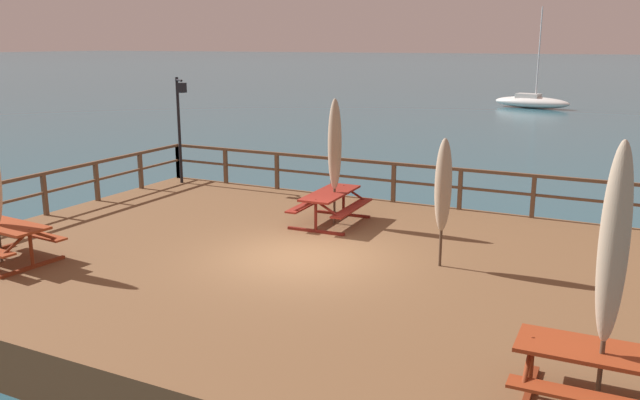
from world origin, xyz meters
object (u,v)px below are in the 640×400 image
at_px(patio_umbrella_tall_mid_left, 335,145).
at_px(picnic_table_mid_left, 594,366).
at_px(patio_umbrella_short_mid, 614,246).
at_px(lamp_post_hooked, 180,114).
at_px(picnic_table_mid_centre, 330,201).
at_px(patio_umbrella_short_back, 443,186).
at_px(sailboat_distant, 531,102).
at_px(picnic_table_back_right, 4,234).

bearing_deg(patio_umbrella_tall_mid_left, picnic_table_mid_left, -44.14).
relative_size(patio_umbrella_short_mid, lamp_post_hooked, 1.01).
xyz_separation_m(picnic_table_mid_centre, patio_umbrella_short_back, (3.22, -1.79, 1.02)).
xyz_separation_m(patio_umbrella_short_back, sailboat_distant, (-5.24, 42.53, -1.95)).
bearing_deg(patio_umbrella_short_mid, picnic_table_back_right, 176.46).
xyz_separation_m(lamp_post_hooked, sailboat_distant, (3.94, 38.70, -2.48)).
height_order(picnic_table_mid_centre, picnic_table_back_right, same).
height_order(picnic_table_back_right, patio_umbrella_tall_mid_left, patio_umbrella_tall_mid_left).
distance_m(picnic_table_mid_left, patio_umbrella_tall_mid_left, 8.74).
xyz_separation_m(picnic_table_back_right, sailboat_distant, (2.46, 46.10, -0.93)).
height_order(picnic_table_mid_centre, patio_umbrella_tall_mid_left, patio_umbrella_tall_mid_left).
height_order(picnic_table_mid_centre, sailboat_distant, sailboat_distant).
bearing_deg(lamp_post_hooked, patio_umbrella_short_back, -22.66).
distance_m(picnic_table_mid_centre, sailboat_distant, 40.80).
xyz_separation_m(picnic_table_mid_left, lamp_post_hooked, (-12.25, 8.00, 1.56)).
xyz_separation_m(picnic_table_mid_centre, patio_umbrella_short_mid, (6.36, -6.03, 1.48)).
relative_size(picnic_table_back_right, sailboat_distant, 0.27).
height_order(picnic_table_back_right, patio_umbrella_short_mid, patio_umbrella_short_mid).
relative_size(patio_umbrella_short_mid, sailboat_distant, 0.42).
bearing_deg(patio_umbrella_short_back, picnic_table_mid_centre, 150.89).
distance_m(patio_umbrella_tall_mid_left, sailboat_distant, 40.79).
distance_m(patio_umbrella_tall_mid_left, patio_umbrella_short_back, 3.66).
xyz_separation_m(picnic_table_mid_left, sailboat_distant, (-8.30, 46.70, -0.92)).
distance_m(patio_umbrella_short_mid, patio_umbrella_short_back, 5.30).
height_order(picnic_table_mid_left, patio_umbrella_short_mid, patio_umbrella_short_mid).
relative_size(picnic_table_mid_left, patio_umbrella_short_mid, 0.55).
relative_size(patio_umbrella_short_mid, patio_umbrella_tall_mid_left, 1.09).
xyz_separation_m(picnic_table_mid_left, picnic_table_back_right, (-10.77, 0.59, 0.01)).
bearing_deg(picnic_table_mid_left, picnic_table_mid_centre, 136.52).
bearing_deg(patio_umbrella_short_back, picnic_table_mid_left, -53.68).
bearing_deg(lamp_post_hooked, picnic_table_back_right, -78.70).
bearing_deg(patio_umbrella_tall_mid_left, lamp_post_hooked, 161.86).
distance_m(picnic_table_mid_centre, lamp_post_hooked, 6.49).
relative_size(picnic_table_mid_left, picnic_table_back_right, 0.86).
distance_m(patio_umbrella_tall_mid_left, lamp_post_hooked, 6.36).
relative_size(picnic_table_mid_left, lamp_post_hooked, 0.56).
bearing_deg(patio_umbrella_tall_mid_left, patio_umbrella_short_back, -30.56).
bearing_deg(patio_umbrella_short_mid, picnic_table_mid_centre, 136.49).
distance_m(picnic_table_mid_centre, picnic_table_back_right, 6.99).
height_order(picnic_table_mid_left, patio_umbrella_tall_mid_left, patio_umbrella_tall_mid_left).
distance_m(patio_umbrella_short_mid, sailboat_distant, 47.58).
xyz_separation_m(patio_umbrella_short_back, lamp_post_hooked, (-9.19, 3.84, 0.53)).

